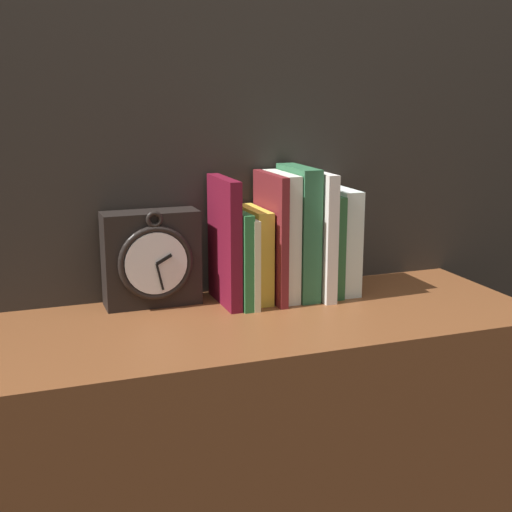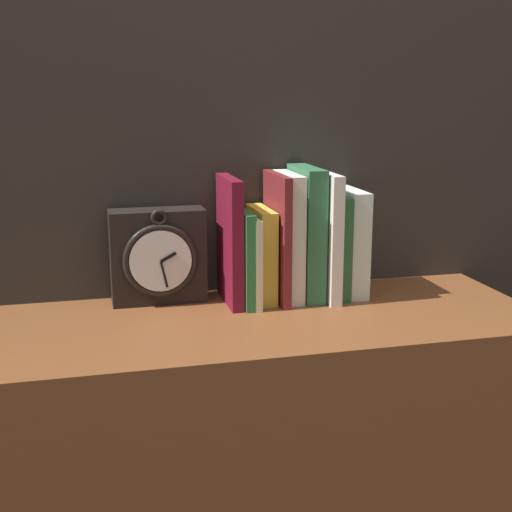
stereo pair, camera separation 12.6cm
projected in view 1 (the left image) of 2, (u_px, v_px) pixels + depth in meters
name	position (u px, v px, depth m)	size (l,w,h in m)	color
wall_back	(217.00, 71.00, 1.39)	(6.00, 0.05, 2.60)	#2D2823
clock	(152.00, 259.00, 1.35)	(0.18, 0.08, 0.19)	black
book_slot0_maroon	(224.00, 241.00, 1.36)	(0.02, 0.15, 0.24)	maroon
book_slot1_green	(236.00, 257.00, 1.37)	(0.02, 0.15, 0.18)	#2B6E39
book_slot2_cream	(244.00, 259.00, 1.37)	(0.01, 0.15, 0.17)	beige
book_slot3_yellow	(255.00, 254.00, 1.39)	(0.03, 0.13, 0.18)	yellow
book_slot4_maroon	(270.00, 237.00, 1.38)	(0.02, 0.15, 0.25)	maroon
book_slot5_white	(281.00, 236.00, 1.40)	(0.03, 0.14, 0.25)	white
book_slot6_green	(298.00, 232.00, 1.41)	(0.04, 0.14, 0.26)	#2D6440
book_slot7_white	(316.00, 234.00, 1.41)	(0.02, 0.16, 0.25)	silver
book_slot8_green	(325.00, 243.00, 1.43)	(0.03, 0.14, 0.20)	#2C6136
book_slot9_white	(339.00, 240.00, 1.45)	(0.04, 0.14, 0.21)	white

